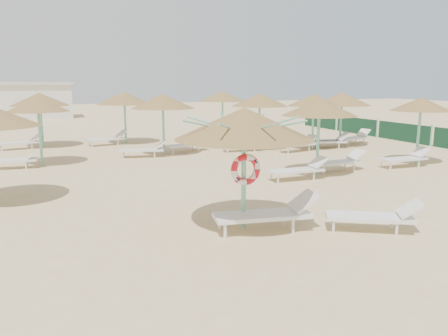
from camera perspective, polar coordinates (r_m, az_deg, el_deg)
name	(u,v)px	position (r m, az deg, el deg)	size (l,w,h in m)	color
ground	(256,226)	(10.08, 4.17, -7.61)	(120.00, 120.00, 0.00)	#CFB97E
main_palapa	(244,124)	(9.45, 2.64, 5.74)	(3.02, 3.02, 2.71)	#70C3A8
lounger_main_a	(269,213)	(9.72, 5.89, -5.89)	(2.37, 1.07, 0.83)	white
lounger_main_b	(376,216)	(10.22, 19.20, -5.92)	(2.03, 1.53, 0.73)	white
palapa_field	(203,103)	(20.18, -2.72, 8.53)	(19.69, 14.72, 2.72)	#70C3A8
service_hut	(24,100)	(43.61, -24.65, 8.08)	(8.40, 4.40, 3.25)	silver
windbreak_fence	(404,132)	(26.13, 22.44, 4.32)	(0.08, 19.84, 1.10)	#16432F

